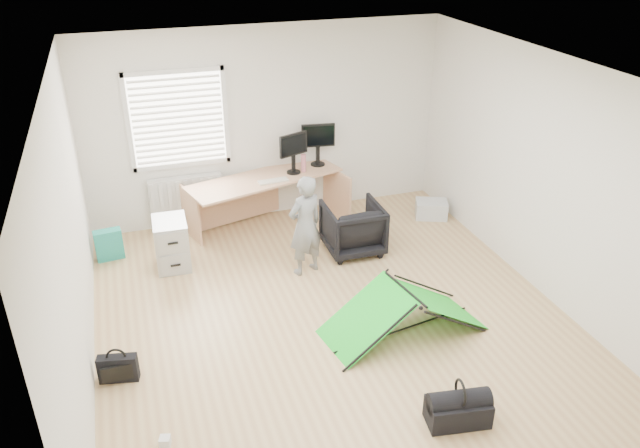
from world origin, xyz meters
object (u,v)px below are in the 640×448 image
object	(u,v)px
person	(305,226)
storage_crate	(431,209)
filing_cabinet	(172,243)
kite	(404,310)
desk	(266,202)
monitor_left	(293,159)
office_chair	(353,228)
duffel_bag	(458,411)
thermos	(304,163)
laptop_bag	(118,368)
monitor_right	(318,150)

from	to	relation	value
person	storage_crate	world-z (taller)	person
filing_cabinet	kite	world-z (taller)	filing_cabinet
desk	monitor_left	size ratio (longest dim) A/B	4.85
filing_cabinet	monitor_left	bearing A→B (deg)	24.79
monitor_left	office_chair	bearing A→B (deg)	-87.35
desk	filing_cabinet	size ratio (longest dim) A/B	3.42
monitor_left	storage_crate	distance (m)	2.14
filing_cabinet	office_chair	xyz separation A→B (m)	(2.27, -0.35, 0.02)
office_chair	person	xyz separation A→B (m)	(-0.74, -0.31, 0.31)
kite	storage_crate	bearing A→B (deg)	47.13
office_chair	duffel_bag	xyz separation A→B (m)	(-0.21, -3.14, -0.21)
desk	thermos	size ratio (longest dim) A/B	8.45
office_chair	laptop_bag	distance (m)	3.44
person	filing_cabinet	bearing A→B (deg)	-42.41
thermos	person	distance (m)	1.48
laptop_bag	storage_crate	bearing A→B (deg)	38.76
office_chair	storage_crate	xyz separation A→B (m)	(1.44, 0.56, -0.21)
storage_crate	duffel_bag	bearing A→B (deg)	-113.96
filing_cabinet	monitor_right	bearing A→B (deg)	24.98
desk	duffel_bag	world-z (taller)	desk
filing_cabinet	office_chair	distance (m)	2.30
laptop_bag	filing_cabinet	bearing A→B (deg)	82.07
filing_cabinet	monitor_left	xyz separation A→B (m)	(1.80, 0.75, 0.63)
monitor_left	desk	bearing A→B (deg)	164.58
monitor_left	laptop_bag	world-z (taller)	monitor_left
filing_cabinet	laptop_bag	bearing A→B (deg)	-107.96
monitor_right	office_chair	world-z (taller)	monitor_right
thermos	storage_crate	size ratio (longest dim) A/B	0.57
kite	storage_crate	xyz separation A→B (m)	(1.54, 2.35, -0.14)
storage_crate	thermos	bearing A→B (deg)	163.08
filing_cabinet	monitor_left	world-z (taller)	monitor_left
desk	person	size ratio (longest dim) A/B	1.68
monitor_left	office_chair	world-z (taller)	monitor_left
filing_cabinet	person	world-z (taller)	person
desk	kite	size ratio (longest dim) A/B	1.27
thermos	monitor_right	bearing A→B (deg)	33.74
monitor_left	person	distance (m)	1.46
desk	office_chair	distance (m)	1.39
monitor_left	laptop_bag	xyz separation A→B (m)	(-2.54, -2.75, -0.80)
desk	kite	bearing A→B (deg)	-90.20
monitor_right	person	distance (m)	1.75
thermos	laptop_bag	bearing A→B (deg)	-134.27
office_chair	duffel_bag	distance (m)	3.16
monitor_left	monitor_right	distance (m)	0.45
monitor_left	thermos	world-z (taller)	monitor_left
kite	duffel_bag	size ratio (longest dim) A/B	3.09
filing_cabinet	monitor_right	world-z (taller)	monitor_right
kite	desk	bearing A→B (deg)	95.92
desk	person	bearing A→B (deg)	-99.00
thermos	storage_crate	xyz separation A→B (m)	(1.76, -0.54, -0.73)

